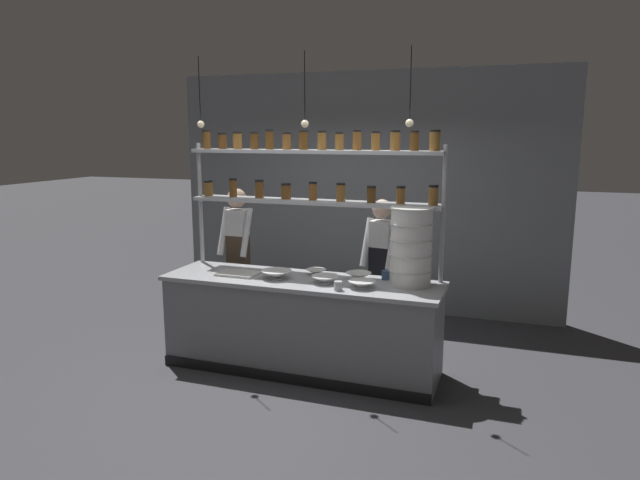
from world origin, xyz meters
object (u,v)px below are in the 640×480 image
at_px(spice_shelf_unit, 313,179).
at_px(chef_left, 238,252).
at_px(prep_bowl_near_right, 325,280).
at_px(container_stack, 411,246).
at_px(cutting_board, 238,274).
at_px(serving_cup_front, 338,286).
at_px(prep_bowl_center_front, 316,272).
at_px(chef_center, 381,264).
at_px(prep_bowl_far_left, 276,275).
at_px(prep_bowl_near_left, 362,284).
at_px(serving_cup_by_board, 386,275).
at_px(prep_bowl_center_back, 359,276).

height_order(spice_shelf_unit, chef_left, spice_shelf_unit).
bearing_deg(prep_bowl_near_right, spice_shelf_unit, 123.04).
distance_m(container_stack, cutting_board, 1.73).
relative_size(spice_shelf_unit, serving_cup_front, 31.06).
bearing_deg(prep_bowl_center_front, chef_center, 50.40).
relative_size(prep_bowl_near_right, prep_bowl_far_left, 0.88).
height_order(chef_left, cutting_board, chef_left).
height_order(cutting_board, serving_cup_front, serving_cup_front).
xyz_separation_m(prep_bowl_near_left, serving_cup_by_board, (0.13, 0.38, 0.01)).
height_order(cutting_board, prep_bowl_center_front, prep_bowl_center_front).
distance_m(prep_bowl_far_left, serving_cup_front, 0.72).
bearing_deg(chef_left, prep_bowl_near_left, -24.45).
height_order(prep_bowl_center_back, prep_bowl_near_right, prep_bowl_near_right).
bearing_deg(container_stack, prep_bowl_far_left, -170.94).
distance_m(prep_bowl_center_front, prep_bowl_center_back, 0.45).
bearing_deg(spice_shelf_unit, prep_bowl_far_left, -120.79).
bearing_deg(prep_bowl_near_left, chef_center, 93.07).
distance_m(chef_left, cutting_board, 0.84).
height_order(spice_shelf_unit, prep_bowl_near_right, spice_shelf_unit).
height_order(prep_bowl_near_right, serving_cup_front, serving_cup_front).
bearing_deg(spice_shelf_unit, prep_bowl_center_back, -17.47).
distance_m(prep_bowl_near_left, prep_bowl_far_left, 0.87).
xyz_separation_m(container_stack, serving_cup_front, (-0.57, -0.40, -0.32)).
distance_m(chef_center, prep_bowl_center_front, 0.80).
distance_m(container_stack, prep_bowl_far_left, 1.32).
relative_size(cutting_board, serving_cup_by_board, 4.52).
relative_size(prep_bowl_far_left, serving_cup_front, 3.53).
distance_m(prep_bowl_near_left, prep_bowl_near_right, 0.38).
relative_size(chef_center, serving_cup_by_board, 18.37).
bearing_deg(prep_bowl_near_right, serving_cup_front, -45.71).
xyz_separation_m(prep_bowl_near_left, prep_bowl_far_left, (-0.87, 0.06, 0.01)).
relative_size(cutting_board, prep_bowl_near_left, 1.58).
distance_m(cutting_board, prep_bowl_center_front, 0.78).
bearing_deg(container_stack, prep_bowl_near_left, -146.77).
relative_size(spice_shelf_unit, serving_cup_by_board, 29.55).
xyz_separation_m(spice_shelf_unit, prep_bowl_near_left, (0.63, -0.45, -0.91)).
relative_size(container_stack, prep_bowl_near_right, 2.77).
bearing_deg(prep_bowl_center_front, prep_bowl_far_left, -138.25).
xyz_separation_m(spice_shelf_unit, prep_bowl_center_front, (0.07, -0.12, -0.91)).
distance_m(prep_bowl_center_back, prep_bowl_near_right, 0.35).
height_order(prep_bowl_near_left, prep_bowl_far_left, prep_bowl_far_left).
relative_size(container_stack, prep_bowl_center_front, 3.58).
bearing_deg(prep_bowl_center_back, serving_cup_by_board, 19.27).
relative_size(container_stack, serving_cup_front, 8.63).
relative_size(prep_bowl_center_front, prep_bowl_center_back, 0.82).
distance_m(serving_cup_front, serving_cup_by_board, 0.61).
xyz_separation_m(prep_bowl_far_left, serving_cup_front, (0.69, -0.20, 0.00)).
distance_m(chef_center, cutting_board, 1.52).
distance_m(prep_bowl_far_left, serving_cup_by_board, 1.06).
xyz_separation_m(chef_left, prep_bowl_near_left, (1.68, -0.81, -0.03)).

